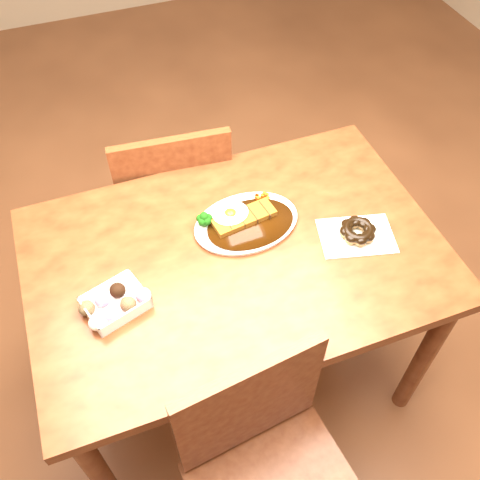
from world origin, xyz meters
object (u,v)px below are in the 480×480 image
object	(u,v)px
chair_far	(174,198)
donut_box	(114,303)
chair_near	(270,474)
pon_de_ring	(358,231)
table	(236,272)
katsu_curry_plate	(244,221)

from	to	relation	value
chair_far	donut_box	xyz separation A→B (m)	(-0.30, -0.60, 0.29)
chair_near	pon_de_ring	xyz separation A→B (m)	(0.46, 0.47, 0.29)
table	chair_near	distance (m)	0.57
donut_box	chair_far	bearing A→B (deg)	63.16
table	chair_far	bearing A→B (deg)	96.73
katsu_curry_plate	pon_de_ring	bearing A→B (deg)	-28.31
chair_far	katsu_curry_plate	distance (m)	0.54
chair_far	pon_de_ring	world-z (taller)	chair_far
pon_de_ring	table	bearing A→B (deg)	169.33
pon_de_ring	katsu_curry_plate	bearing A→B (deg)	151.69
table	donut_box	size ratio (longest dim) A/B	6.23
chair_far	chair_near	bearing A→B (deg)	93.34
pon_de_ring	chair_near	bearing A→B (deg)	-134.41
chair_near	pon_de_ring	world-z (taller)	chair_near
donut_box	table	bearing A→B (deg)	10.11
table	donut_box	world-z (taller)	donut_box
chair_near	katsu_curry_plate	world-z (taller)	chair_near
chair_far	pon_de_ring	xyz separation A→B (m)	(0.42, -0.60, 0.29)
chair_far	donut_box	size ratio (longest dim) A/B	4.51
katsu_curry_plate	donut_box	world-z (taller)	katsu_curry_plate
chair_far	pon_de_ring	bearing A→B (deg)	130.29
katsu_curry_plate	pon_de_ring	xyz separation A→B (m)	(0.30, -0.16, 0.01)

